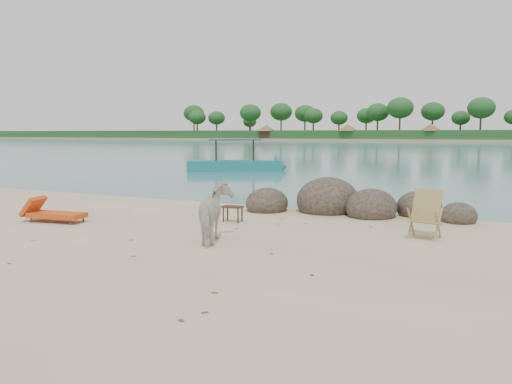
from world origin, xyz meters
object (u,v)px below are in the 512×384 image
cow (216,214)px  boat_near (235,145)px  deck_chair (425,216)px  lounge_chair (57,213)px  boulders (346,205)px  side_table (233,215)px

cow → boat_near: size_ratio=0.22×
deck_chair → boat_near: (-13.58, 16.84, 1.10)m
lounge_chair → boat_near: bearing=94.8°
boulders → lounge_chair: 8.10m
cow → side_table: (-0.82, 2.31, -0.42)m
deck_chair → lounge_chair: bearing=-155.6°
deck_chair → boat_near: boat_near is taller
boulders → deck_chair: (2.56, -2.81, 0.28)m
boulders → side_table: (-2.30, -2.82, -0.05)m
deck_chair → boat_near: size_ratio=0.16×
deck_chair → cow: bearing=-138.1°
boulders → lounge_chair: (-6.51, -4.81, 0.02)m
side_table → deck_chair: (4.86, 0.01, 0.32)m
boat_near → side_table: bearing=-90.4°
boulders → side_table: bearing=-129.2°
cow → deck_chair: 4.66m
cow → side_table: size_ratio=2.85×
lounge_chair → deck_chair: 9.29m
lounge_chair → side_table: bearing=16.6°
cow → lounge_chair: cow is taller
side_table → lounge_chair: 4.66m
cow → boat_near: 21.43m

